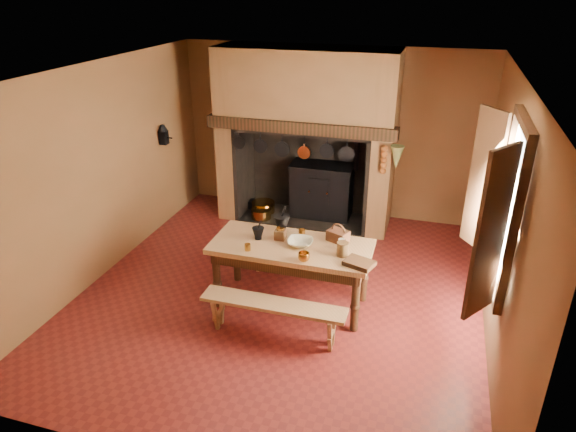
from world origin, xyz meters
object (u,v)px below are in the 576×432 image
Objects in this scene: work_table at (291,254)px; mixing_bowl at (300,242)px; wicker_basket at (338,235)px; iron_range at (322,190)px; bench_front at (273,311)px; coffee_grinder at (280,234)px.

work_table is 6.29× the size of mixing_bowl.
work_table is 0.61m from wicker_basket.
iron_range is at bearing 97.26° from mixing_bowl.
mixing_bowl is at bearing 81.41° from bench_front.
coffee_grinder is (0.06, -2.54, 0.42)m from iron_range.
iron_range reaches higher than bench_front.
iron_range is at bearing 130.09° from wicker_basket.
mixing_bowl is (0.34, -2.63, 0.39)m from iron_range.
iron_range is 8.30× the size of coffee_grinder.
work_table is 9.96× the size of coffee_grinder.
iron_range is 2.66m from work_table.
wicker_basket is at bearing 61.82° from bench_front.
mixing_bowl is (0.28, -0.09, -0.04)m from coffee_grinder.
coffee_grinder is at bearing 150.32° from work_table.
iron_range is 2.68m from mixing_bowl.
bench_front is at bearing -98.59° from mixing_bowl.
work_table is (0.23, -2.64, 0.22)m from iron_range.
wicker_basket is at bearing -72.74° from iron_range.
bench_front is 8.56× the size of coffee_grinder.
bench_front is (-0.00, -0.71, -0.35)m from work_table.
mixing_bowl is at bearing -82.74° from iron_range.
wicker_basket is (0.41, 0.24, 0.04)m from mixing_bowl.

